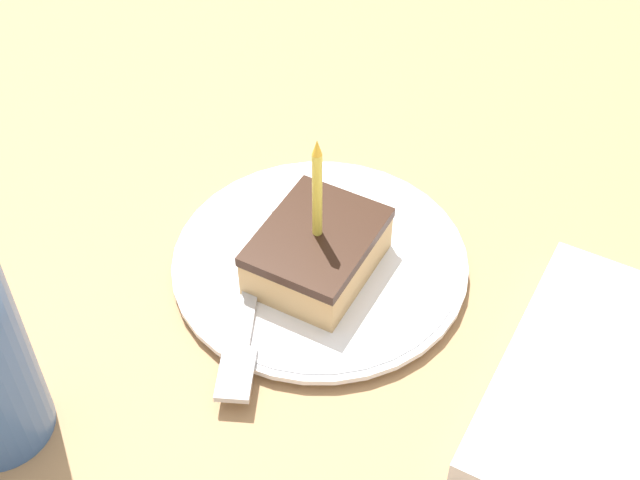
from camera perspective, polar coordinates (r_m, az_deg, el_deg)
ground_plane at (r=0.71m, az=1.87°, el=-3.30°), size 2.40×2.40×0.04m
plate at (r=0.70m, az=0.00°, el=-1.45°), size 0.23×0.23×0.01m
cake_slice at (r=0.67m, az=-0.17°, el=-0.66°), size 0.08×0.10×0.13m
fork at (r=0.66m, az=-4.67°, el=-4.44°), size 0.09×0.18×0.00m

